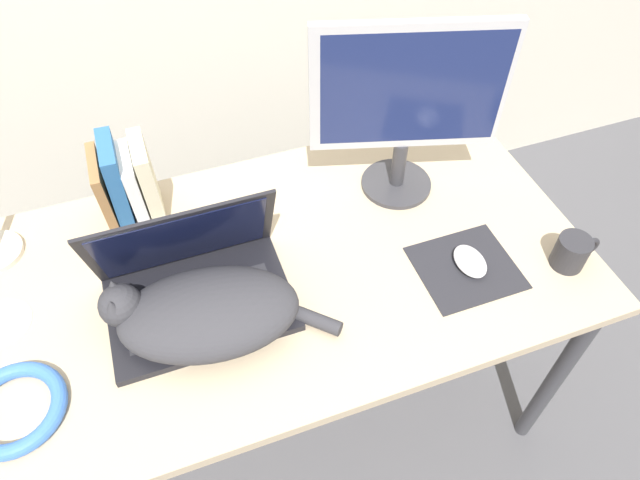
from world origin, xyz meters
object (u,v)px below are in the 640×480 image
Objects in this scene: laptop at (195,285)px; computer_mouse at (470,261)px; external_monitor at (408,103)px; cd_disc at (3,323)px; mug at (572,252)px; cable_coil at (14,409)px; cat at (204,312)px; book_row at (128,185)px.

laptop reaches higher than computer_mouse.
laptop is 0.63m from external_monitor.
cd_disc is (-0.97, -0.10, -0.26)m from external_monitor.
external_monitor is at bearing 17.72° from laptop.
computer_mouse is at bearing 162.47° from mug.
external_monitor is 1.03m from cable_coil.
mug is (0.22, -0.07, 0.02)m from computer_mouse.
laptop is 0.83× the size of cat.
cable_coil is at bearing -178.75° from computer_mouse.
book_row reaches higher than computer_mouse.
external_monitor is (0.56, 0.26, 0.20)m from cat.
laptop is 0.42m from cd_disc.
external_monitor is 4.06× the size of mug.
book_row is 1.05m from mug.
cd_disc is (-0.03, 0.22, -0.01)m from cable_coil.
mug is at bearing -2.25° from cable_coil.
laptop reaches higher than book_row.
computer_mouse is at bearing -11.39° from laptop.
laptop is 1.69× the size of book_row.
book_row is 1.17× the size of cable_coil.
mug reaches higher than cd_disc.
laptop is 0.85m from mug.
cat is at bearing 172.43° from mug.
mug is (0.83, -0.11, -0.02)m from cat.
mug is (0.27, -0.37, -0.22)m from external_monitor.
computer_mouse is 1.04m from cd_disc.
computer_mouse is 0.87× the size of mug.
mug is at bearing -7.57° from cat.
cable_coil is at bearing -83.55° from cd_disc.
computer_mouse is at bearing -81.37° from external_monitor.
cat is at bearing -21.35° from cd_disc.
cd_disc is at bearing 96.45° from cable_coil.
external_monitor reaches higher than laptop.
laptop is 3.27× the size of cd_disc.
cd_disc is (-0.32, -0.22, -0.10)m from book_row.
computer_mouse is at bearing -31.12° from book_row.
external_monitor is at bearing 98.63° from computer_mouse.
external_monitor is 2.32× the size of cable_coil.
cat is at bearing 9.12° from cable_coil.
laptop is 0.08m from cat.
laptop reaches higher than cd_disc.
laptop reaches higher than cat.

